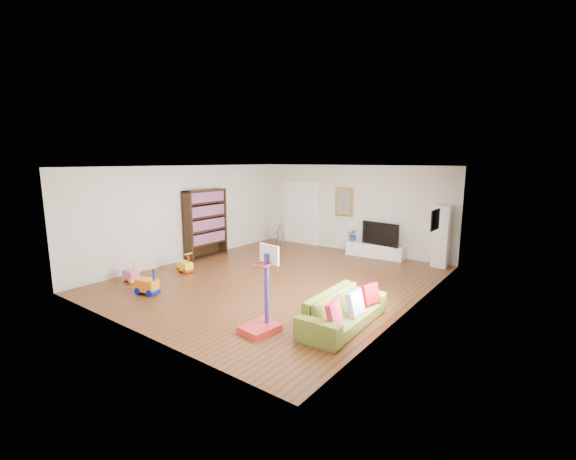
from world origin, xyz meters
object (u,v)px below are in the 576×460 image
Objects in this scene: media_console at (375,250)px; basketball_hoop at (259,290)px; sofa at (344,310)px; bookshelf at (206,224)px.

basketball_hoop is at bearing -88.03° from media_console.
bookshelf is at bearing 70.44° from sofa.
media_console is 1.16× the size of basketball_hoop.
bookshelf reaches higher than basketball_hoop.
media_console is 5.98m from basketball_hoop.
media_console is 0.85× the size of bookshelf.
sofa reaches higher than media_console.
bookshelf is 1.36× the size of basketball_hoop.
basketball_hoop is (4.59, -2.89, -0.27)m from bookshelf.
media_console is at bearing 102.86° from basketball_hoop.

